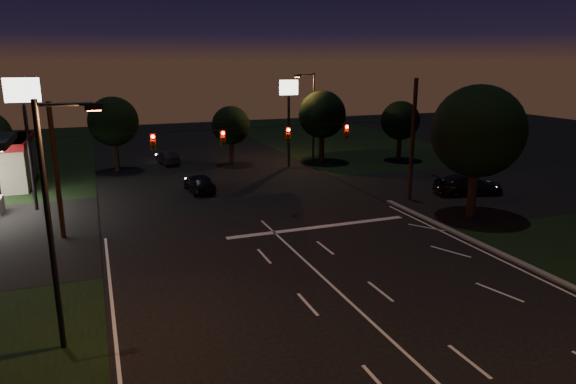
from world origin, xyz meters
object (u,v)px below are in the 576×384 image
car_oncoming_a (199,183)px  car_cross (468,185)px  utility_pole_right (409,200)px  car_oncoming_b (168,158)px  tree_right_near (476,132)px

car_oncoming_a → car_cross: car_cross is taller
utility_pole_right → car_oncoming_b: utility_pole_right is taller
utility_pole_right → car_cross: utility_pole_right is taller
utility_pole_right → car_oncoming_a: bearing=150.6°
car_oncoming_b → tree_right_near: bearing=114.0°
utility_pole_right → car_oncoming_a: utility_pole_right is taller
car_oncoming_a → car_cross: size_ratio=0.81×
car_cross → car_oncoming_a: bearing=79.2°
car_oncoming_a → car_cross: bearing=153.0°
car_oncoming_b → car_cross: size_ratio=0.72×
car_cross → car_oncoming_b: bearing=56.5°
tree_right_near → car_oncoming_a: bearing=140.8°
car_oncoming_a → car_oncoming_b: bearing=-90.6°
tree_right_near → car_cross: tree_right_near is taller
utility_pole_right → car_oncoming_b: bearing=126.3°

